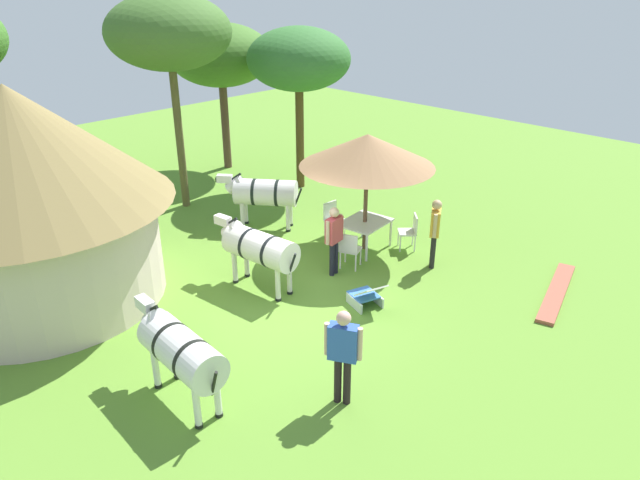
{
  "coord_description": "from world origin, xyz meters",
  "views": [
    {
      "loc": [
        -7.29,
        -7.96,
        6.44
      ],
      "look_at": [
        1.05,
        0.19,
        1.0
      ],
      "focal_mm": 33.0,
      "sensor_mm": 36.0,
      "label": 1
    }
  ],
  "objects_px": {
    "guest_beside_umbrella": "(435,227)",
    "zebra_by_umbrella": "(264,193)",
    "striped_lounge_chair": "(366,295)",
    "patio_chair_west_end": "(411,229)",
    "shade_umbrella": "(367,151)",
    "thatched_hut": "(25,190)",
    "patio_chair_near_hut": "(350,248)",
    "guest_behind_table": "(334,235)",
    "standing_watcher": "(343,349)",
    "zebra_toward_hut": "(259,248)",
    "zebra_nearest_camera": "(180,350)",
    "patio_chair_east_end": "(333,216)",
    "acacia_tree_behind_hut": "(299,60)",
    "acacia_tree_left_background": "(221,56)",
    "acacia_tree_far_lawn": "(169,33)",
    "patio_dining_table": "(365,225)"
  },
  "relations": [
    {
      "from": "striped_lounge_chair",
      "to": "zebra_by_umbrella",
      "type": "relative_size",
      "value": 0.47
    },
    {
      "from": "acacia_tree_behind_hut",
      "to": "standing_watcher",
      "type": "bearing_deg",
      "value": -130.24
    },
    {
      "from": "zebra_toward_hut",
      "to": "acacia_tree_behind_hut",
      "type": "relative_size",
      "value": 0.49
    },
    {
      "from": "patio_dining_table",
      "to": "zebra_toward_hut",
      "type": "relative_size",
      "value": 0.56
    },
    {
      "from": "patio_dining_table",
      "to": "zebra_toward_hut",
      "type": "bearing_deg",
      "value": 173.28
    },
    {
      "from": "patio_chair_east_end",
      "to": "guest_beside_umbrella",
      "type": "relative_size",
      "value": 0.54
    },
    {
      "from": "patio_chair_east_end",
      "to": "standing_watcher",
      "type": "xyz_separation_m",
      "value": [
        -4.68,
        -4.61,
        0.51
      ]
    },
    {
      "from": "patio_chair_east_end",
      "to": "acacia_tree_behind_hut",
      "type": "distance_m",
      "value": 5.19
    },
    {
      "from": "acacia_tree_far_lawn",
      "to": "guest_behind_table",
      "type": "bearing_deg",
      "value": -90.71
    },
    {
      "from": "patio_chair_west_end",
      "to": "standing_watcher",
      "type": "height_order",
      "value": "standing_watcher"
    },
    {
      "from": "guest_beside_umbrella",
      "to": "zebra_toward_hut",
      "type": "distance_m",
      "value": 4.08
    },
    {
      "from": "acacia_tree_left_background",
      "to": "acacia_tree_far_lawn",
      "type": "bearing_deg",
      "value": -146.68
    },
    {
      "from": "thatched_hut",
      "to": "patio_chair_near_hut",
      "type": "xyz_separation_m",
      "value": [
        5.47,
        -3.77,
        -1.9
      ]
    },
    {
      "from": "shade_umbrella",
      "to": "zebra_nearest_camera",
      "type": "distance_m",
      "value": 6.75
    },
    {
      "from": "patio_chair_east_end",
      "to": "patio_chair_near_hut",
      "type": "distance_m",
      "value": 1.93
    },
    {
      "from": "zebra_by_umbrella",
      "to": "acacia_tree_behind_hut",
      "type": "bearing_deg",
      "value": -7.47
    },
    {
      "from": "zebra_nearest_camera",
      "to": "patio_chair_west_end",
      "type": "bearing_deg",
      "value": 9.7
    },
    {
      "from": "patio_chair_east_end",
      "to": "zebra_by_umbrella",
      "type": "distance_m",
      "value": 1.95
    },
    {
      "from": "zebra_nearest_camera",
      "to": "shade_umbrella",
      "type": "bearing_deg",
      "value": 17.56
    },
    {
      "from": "guest_beside_umbrella",
      "to": "zebra_by_umbrella",
      "type": "relative_size",
      "value": 0.85
    },
    {
      "from": "zebra_toward_hut",
      "to": "acacia_tree_left_background",
      "type": "bearing_deg",
      "value": 50.86
    },
    {
      "from": "guest_beside_umbrella",
      "to": "zebra_toward_hut",
      "type": "bearing_deg",
      "value": 116.7
    },
    {
      "from": "thatched_hut",
      "to": "patio_dining_table",
      "type": "relative_size",
      "value": 4.37
    },
    {
      "from": "patio_chair_east_end",
      "to": "guest_behind_table",
      "type": "xyz_separation_m",
      "value": [
        -1.57,
        -1.51,
        0.47
      ]
    },
    {
      "from": "patio_chair_west_end",
      "to": "acacia_tree_left_background",
      "type": "xyz_separation_m",
      "value": [
        0.9,
        8.57,
        3.27
      ]
    },
    {
      "from": "guest_behind_table",
      "to": "zebra_toward_hut",
      "type": "distance_m",
      "value": 1.74
    },
    {
      "from": "zebra_by_umbrella",
      "to": "acacia_tree_left_background",
      "type": "relative_size",
      "value": 0.41
    },
    {
      "from": "patio_dining_table",
      "to": "patio_chair_near_hut",
      "type": "height_order",
      "value": "patio_chair_near_hut"
    },
    {
      "from": "zebra_nearest_camera",
      "to": "acacia_tree_far_lawn",
      "type": "height_order",
      "value": "acacia_tree_far_lawn"
    },
    {
      "from": "acacia_tree_far_lawn",
      "to": "standing_watcher",
      "type": "bearing_deg",
      "value": -109.16
    },
    {
      "from": "striped_lounge_chair",
      "to": "zebra_toward_hut",
      "type": "height_order",
      "value": "zebra_toward_hut"
    },
    {
      "from": "zebra_by_umbrella",
      "to": "zebra_toward_hut",
      "type": "distance_m",
      "value": 3.31
    },
    {
      "from": "patio_chair_near_hut",
      "to": "striped_lounge_chair",
      "type": "height_order",
      "value": "patio_chair_near_hut"
    },
    {
      "from": "patio_chair_near_hut",
      "to": "acacia_tree_far_lawn",
      "type": "xyz_separation_m",
      "value": [
        -0.39,
        6.13,
        4.34
      ]
    },
    {
      "from": "patio_chair_near_hut",
      "to": "zebra_nearest_camera",
      "type": "relative_size",
      "value": 0.38
    },
    {
      "from": "thatched_hut",
      "to": "striped_lounge_chair",
      "type": "xyz_separation_m",
      "value": [
        4.45,
        -5.16,
        -2.17
      ]
    },
    {
      "from": "zebra_by_umbrella",
      "to": "acacia_tree_left_background",
      "type": "xyz_separation_m",
      "value": [
        2.56,
        4.96,
        2.8
      ]
    },
    {
      "from": "patio_dining_table",
      "to": "standing_watcher",
      "type": "xyz_separation_m",
      "value": [
        -4.62,
        -3.47,
        0.38
      ]
    },
    {
      "from": "shade_umbrella",
      "to": "striped_lounge_chair",
      "type": "xyz_separation_m",
      "value": [
        -2.08,
        -1.83,
        -2.28
      ]
    },
    {
      "from": "patio_dining_table",
      "to": "guest_behind_table",
      "type": "height_order",
      "value": "guest_behind_table"
    },
    {
      "from": "guest_behind_table",
      "to": "acacia_tree_far_lawn",
      "type": "height_order",
      "value": "acacia_tree_far_lawn"
    },
    {
      "from": "zebra_by_umbrella",
      "to": "acacia_tree_far_lawn",
      "type": "height_order",
      "value": "acacia_tree_far_lawn"
    },
    {
      "from": "zebra_nearest_camera",
      "to": "zebra_by_umbrella",
      "type": "relative_size",
      "value": 1.21
    },
    {
      "from": "guest_behind_table",
      "to": "standing_watcher",
      "type": "xyz_separation_m",
      "value": [
        -3.11,
        -3.1,
        0.04
      ]
    },
    {
      "from": "zebra_by_umbrella",
      "to": "acacia_tree_far_lawn",
      "type": "bearing_deg",
      "value": 64.46
    },
    {
      "from": "thatched_hut",
      "to": "standing_watcher",
      "type": "relative_size",
      "value": 3.37
    },
    {
      "from": "striped_lounge_chair",
      "to": "zebra_nearest_camera",
      "type": "relative_size",
      "value": 0.39
    },
    {
      "from": "patio_chair_west_end",
      "to": "guest_beside_umbrella",
      "type": "xyz_separation_m",
      "value": [
        -0.42,
        -0.96,
        0.49
      ]
    },
    {
      "from": "shade_umbrella",
      "to": "guest_behind_table",
      "type": "height_order",
      "value": "shade_umbrella"
    },
    {
      "from": "guest_beside_umbrella",
      "to": "acacia_tree_behind_hut",
      "type": "xyz_separation_m",
      "value": [
        1.72,
        6.25,
        2.93
      ]
    }
  ]
}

